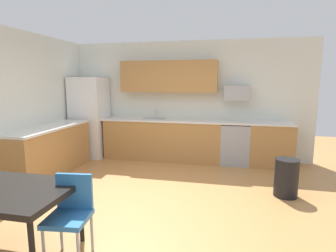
# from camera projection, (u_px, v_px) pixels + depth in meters

# --- Properties ---
(ground_plane) EXTENTS (12.00, 12.00, 0.00)m
(ground_plane) POSITION_uv_depth(u_px,v_px,m) (154.00, 202.00, 4.09)
(ground_plane) COLOR #B77F47
(wall_back) EXTENTS (5.80, 0.10, 2.70)m
(wall_back) POSITION_uv_depth(u_px,v_px,m) (183.00, 100.00, 6.43)
(wall_back) COLOR silver
(wall_back) RESTS_ON ground
(cabinet_run_back) EXTENTS (2.66, 0.60, 0.90)m
(cabinet_run_back) POSITION_uv_depth(u_px,v_px,m) (162.00, 140.00, 6.32)
(cabinet_run_back) COLOR #AD7A42
(cabinet_run_back) RESTS_ON ground
(cabinet_run_back_right) EXTENTS (0.89, 0.60, 0.90)m
(cabinet_run_back_right) POSITION_uv_depth(u_px,v_px,m) (271.00, 145.00, 5.82)
(cabinet_run_back_right) COLOR #AD7A42
(cabinet_run_back_right) RESTS_ON ground
(cabinet_run_left) EXTENTS (0.60, 2.00, 0.90)m
(cabinet_run_left) POSITION_uv_depth(u_px,v_px,m) (50.00, 152.00, 5.27)
(cabinet_run_left) COLOR #AD7A42
(cabinet_run_left) RESTS_ON ground
(countertop_back) EXTENTS (4.80, 0.64, 0.04)m
(countertop_back) POSITION_uv_depth(u_px,v_px,m) (180.00, 120.00, 6.16)
(countertop_back) COLOR silver
(countertop_back) RESTS_ON cabinet_run_back
(countertop_left) EXTENTS (0.64, 2.00, 0.04)m
(countertop_left) POSITION_uv_depth(u_px,v_px,m) (48.00, 128.00, 5.20)
(countertop_left) COLOR silver
(countertop_left) RESTS_ON cabinet_run_left
(upper_cabinets_back) EXTENTS (2.20, 0.34, 0.70)m
(upper_cabinets_back) POSITION_uv_depth(u_px,v_px,m) (169.00, 77.00, 6.19)
(upper_cabinets_back) COLOR #AD7A42
(refrigerator) EXTENTS (0.76, 0.70, 1.88)m
(refrigerator) POSITION_uv_depth(u_px,v_px,m) (90.00, 117.00, 6.54)
(refrigerator) COLOR white
(refrigerator) RESTS_ON ground
(oven_range) EXTENTS (0.60, 0.60, 0.91)m
(oven_range) POSITION_uv_depth(u_px,v_px,m) (235.00, 143.00, 5.98)
(oven_range) COLOR #999BA0
(oven_range) RESTS_ON ground
(microwave) EXTENTS (0.54, 0.36, 0.32)m
(microwave) POSITION_uv_depth(u_px,v_px,m) (237.00, 93.00, 5.90)
(microwave) COLOR #9EA0A5
(sink_basin) EXTENTS (0.48, 0.40, 0.14)m
(sink_basin) POSITION_uv_depth(u_px,v_px,m) (154.00, 121.00, 6.29)
(sink_basin) COLOR #A5A8AD
(sink_basin) RESTS_ON countertop_back
(sink_faucet) EXTENTS (0.02, 0.02, 0.24)m
(sink_faucet) POSITION_uv_depth(u_px,v_px,m) (156.00, 114.00, 6.44)
(sink_faucet) COLOR #B2B5BA
(sink_faucet) RESTS_ON countertop_back
(dining_table) EXTENTS (1.40, 0.90, 0.73)m
(dining_table) POSITION_uv_depth(u_px,v_px,m) (2.00, 194.00, 2.76)
(dining_table) COLOR black
(dining_table) RESTS_ON ground
(chair_near_table) EXTENTS (0.44, 0.44, 0.85)m
(chair_near_table) POSITION_uv_depth(u_px,v_px,m) (71.00, 210.00, 2.75)
(chair_near_table) COLOR #2D72B7
(chair_near_table) RESTS_ON ground
(trash_bin) EXTENTS (0.36, 0.36, 0.60)m
(trash_bin) POSITION_uv_depth(u_px,v_px,m) (286.00, 178.00, 4.27)
(trash_bin) COLOR black
(trash_bin) RESTS_ON ground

